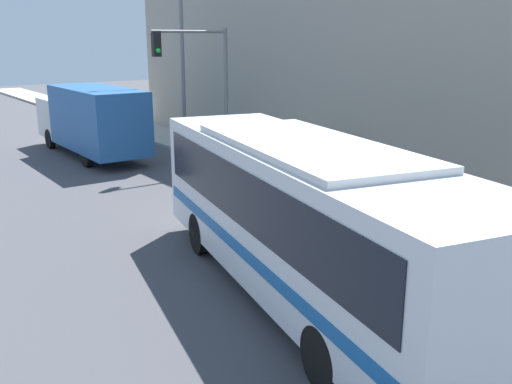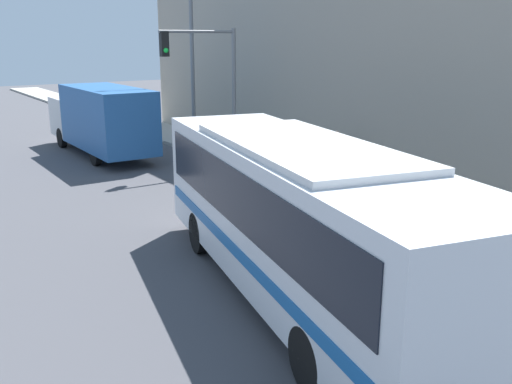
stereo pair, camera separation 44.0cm
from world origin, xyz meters
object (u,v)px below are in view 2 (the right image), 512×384
object	(u,v)px
street_lamp	(187,37)
delivery_truck	(100,118)
fire_hydrant	(458,218)
parking_meter	(334,166)
city_bus	(300,211)
pedestrian_near_corner	(336,155)
traffic_light_pole	(209,71)

from	to	relation	value
street_lamp	delivery_truck	bearing A→B (deg)	171.27
fire_hydrant	parking_meter	xyz separation A→B (m)	(-0.00, 4.84, 0.49)
delivery_truck	street_lamp	xyz separation A→B (m)	(3.99, -0.61, 3.38)
city_bus	delivery_truck	xyz separation A→B (m)	(1.65, 16.12, -0.18)
fire_hydrant	pedestrian_near_corner	bearing A→B (deg)	80.32
parking_meter	street_lamp	world-z (taller)	street_lamp
fire_hydrant	pedestrian_near_corner	size ratio (longest dim) A/B	0.40
delivery_truck	street_lamp	size ratio (longest dim) A/B	0.98
city_bus	fire_hydrant	bearing A→B (deg)	18.40
city_bus	pedestrian_near_corner	bearing A→B (deg)	56.79
delivery_truck	fire_hydrant	bearing A→B (deg)	-75.66
fire_hydrant	street_lamp	size ratio (longest dim) A/B	0.08
traffic_light_pole	street_lamp	size ratio (longest dim) A/B	0.62
city_bus	traffic_light_pole	bearing A→B (deg)	81.03
street_lamp	parking_meter	bearing A→B (deg)	-90.10
traffic_light_pole	street_lamp	world-z (taller)	street_lamp
delivery_truck	traffic_light_pole	size ratio (longest dim) A/B	1.58
traffic_light_pole	pedestrian_near_corner	bearing A→B (deg)	-69.50
delivery_truck	parking_meter	xyz separation A→B (m)	(3.97, -10.71, -0.63)
city_bus	parking_meter	size ratio (longest dim) A/B	8.42
delivery_truck	fire_hydrant	xyz separation A→B (m)	(3.97, -15.55, -1.12)
fire_hydrant	traffic_light_pole	bearing A→B (deg)	95.02
delivery_truck	fire_hydrant	size ratio (longest dim) A/B	11.59
pedestrian_near_corner	fire_hydrant	bearing A→B (deg)	-99.68
city_bus	fire_hydrant	distance (m)	5.80
fire_hydrant	street_lamp	xyz separation A→B (m)	(0.02, 14.93, 4.51)
pedestrian_near_corner	city_bus	bearing A→B (deg)	-135.80
delivery_truck	city_bus	bearing A→B (deg)	-95.84
fire_hydrant	traffic_light_pole	distance (m)	11.67
parking_meter	fire_hydrant	bearing A→B (deg)	-90.00
parking_meter	street_lamp	xyz separation A→B (m)	(0.02, 10.10, 4.02)
delivery_truck	pedestrian_near_corner	distance (m)	10.90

